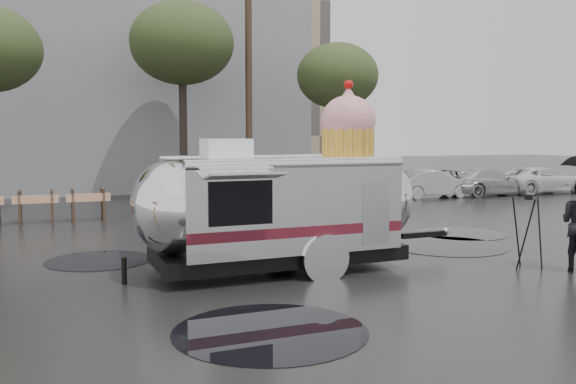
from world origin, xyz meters
name	(u,v)px	position (x,y,z in m)	size (l,w,h in m)	color
ground	(350,279)	(0.00, 0.00, 0.00)	(120.00, 120.00, 0.00)	black
puddles	(353,260)	(0.80, 1.46, 0.01)	(11.67, 8.44, 0.01)	black
grey_building	(70,61)	(-4.00, 24.00, 6.50)	(22.00, 12.00, 13.00)	slate
utility_pole	(249,87)	(2.50, 14.00, 4.62)	(1.60, 0.28, 9.00)	#473323
tree_mid	(182,44)	(0.00, 15.00, 6.34)	(4.20, 4.20, 8.03)	#382D26
tree_right	(337,77)	(6.00, 13.00, 5.06)	(3.36, 3.36, 6.42)	#382D26
barricade_row	(36,206)	(-5.55, 9.96, 0.52)	(4.30, 0.80, 1.00)	#473323
parked_cars	(466,180)	(11.78, 12.00, 0.72)	(13.20, 1.90, 1.50)	silver
airstream_trailer	(283,202)	(-0.88, 1.19, 1.34)	(7.10, 2.84, 3.82)	silver
tripod	(528,225)	(3.67, -0.48, 0.87)	(0.60, 0.58, 1.48)	black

